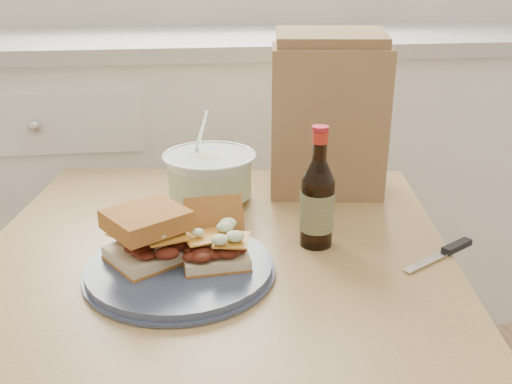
{
  "coord_description": "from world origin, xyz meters",
  "views": [
    {
      "loc": [
        -0.13,
        -0.11,
        1.13
      ],
      "look_at": [
        0.0,
        0.84,
        0.76
      ],
      "focal_mm": 40.0,
      "sensor_mm": 36.0,
      "label": 1
    }
  ],
  "objects": [
    {
      "name": "cabinet_run",
      "position": [
        -0.0,
        1.7,
        0.47
      ],
      "size": [
        2.5,
        0.64,
        0.94
      ],
      "color": "white",
      "rests_on": "ground"
    },
    {
      "name": "paper_bag",
      "position": [
        0.18,
        1.03,
        0.83
      ],
      "size": [
        0.26,
        0.19,
        0.31
      ],
      "primitive_type": "cube",
      "rotation": [
        0.0,
        0.0,
        -0.16
      ],
      "color": "#9A7A4A",
      "rests_on": "dining_table"
    },
    {
      "name": "sandwich_right",
      "position": [
        -0.08,
        0.72,
        0.72
      ],
      "size": [
        0.11,
        0.15,
        0.09
      ],
      "rotation": [
        0.0,
        0.0,
        0.07
      ],
      "color": "beige",
      "rests_on": "plate"
    },
    {
      "name": "dining_table",
      "position": [
        -0.08,
        0.79,
        0.58
      ],
      "size": [
        0.93,
        0.93,
        0.68
      ],
      "rotation": [
        0.0,
        0.0,
        -0.17
      ],
      "color": "tan",
      "rests_on": "ground"
    },
    {
      "name": "beer_bottle",
      "position": [
        0.1,
        0.77,
        0.76
      ],
      "size": [
        0.06,
        0.06,
        0.21
      ],
      "rotation": [
        0.0,
        0.0,
        -0.44
      ],
      "color": "black",
      "rests_on": "dining_table"
    },
    {
      "name": "knife",
      "position": [
        0.32,
        0.71,
        0.68
      ],
      "size": [
        0.16,
        0.1,
        0.01
      ],
      "rotation": [
        0.0,
        0.0,
        0.52
      ],
      "color": "silver",
      "rests_on": "dining_table"
    },
    {
      "name": "coleslaw_bowl",
      "position": [
        -0.07,
        1.01,
        0.73
      ],
      "size": [
        0.19,
        0.19,
        0.19
      ],
      "color": "white",
      "rests_on": "dining_table"
    },
    {
      "name": "plate",
      "position": [
        -0.14,
        0.7,
        0.68
      ],
      "size": [
        0.29,
        0.29,
        0.02
      ],
      "primitive_type": "cylinder",
      "color": "#3C4762",
      "rests_on": "dining_table"
    },
    {
      "name": "sandwich_left",
      "position": [
        -0.19,
        0.72,
        0.74
      ],
      "size": [
        0.15,
        0.15,
        0.08
      ],
      "rotation": [
        0.0,
        0.0,
        0.57
      ],
      "color": "beige",
      "rests_on": "plate"
    }
  ]
}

